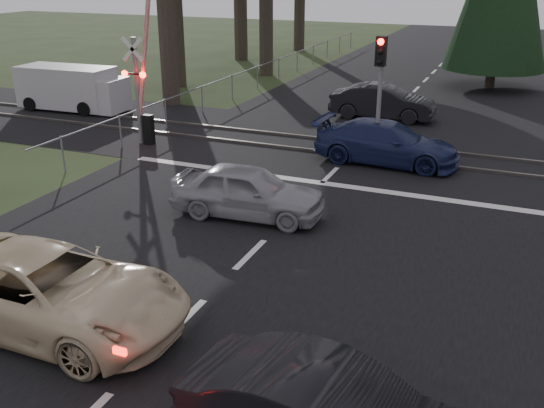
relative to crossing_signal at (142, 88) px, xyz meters
The scene contains 14 objects.
ground 12.37m from the crossing_signal, 53.38° to the right, with size 120.00×120.00×0.00m, color #293518.
road 7.56m from the crossing_signal, ahead, with size 14.00×100.00×0.01m, color black.
rail_corridor 7.88m from the crossing_signal, 16.92° to the left, with size 120.00×8.00×0.01m, color black.
stop_line 7.72m from the crossing_signal, 12.30° to the right, with size 13.00×0.35×0.00m, color silver.
rail_near 7.68m from the crossing_signal, 11.00° to the left, with size 120.00×0.12×0.10m, color #59544C.
rail_far 8.13m from the crossing_signal, 22.50° to the left, with size 120.00×0.12×0.10m, color #59544C.
crossing_signal is the anchor object (origin of this frame).
traffic_signal_center 8.36m from the crossing_signal, ahead, with size 0.32×0.48×4.10m.
fence_left 12.89m from the crossing_signal, 92.37° to the left, with size 0.10×36.00×1.20m, color slate, non-canonical shape.
cream_coupe 12.03m from the crossing_signal, 64.49° to the right, with size 2.40×5.21×1.45m, color beige.
silver_car 7.98m from the crossing_signal, 36.94° to the right, with size 1.61×4.00×1.36m, color #94979C.
blue_sedan 8.77m from the crossing_signal, ahead, with size 1.93×4.74×1.37m, color #19214B.
dark_car_far 10.14m from the crossing_signal, 45.26° to the left, with size 1.52×4.35×1.43m, color black.
white_van 7.02m from the crossing_signal, 149.99° to the left, with size 5.00×2.09×1.92m.
Camera 1 is at (5.22, -8.23, 6.18)m, focal length 40.00 mm.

